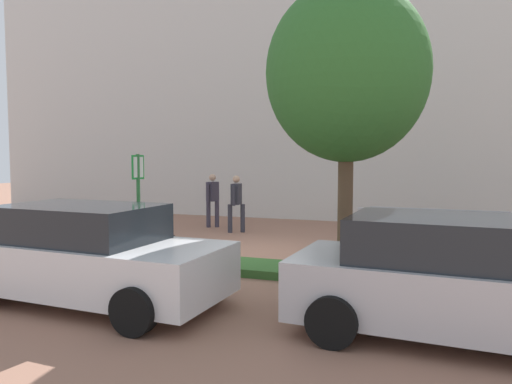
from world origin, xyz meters
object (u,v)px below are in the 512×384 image
Objects in this scene: bollard_steel at (360,224)px; person_suited_dark at (236,200)px; bike_at_sign at (148,245)px; car_silver_sedan at (461,280)px; bike_rack_cluster at (437,226)px; parking_sign_post at (138,192)px; tree_sidewalk at (347,74)px; person_suited_navy at (213,197)px; car_white_hatch at (89,255)px.

person_suited_dark is (-3.71, 0.18, 0.53)m from bollard_steel.
car_silver_sedan is at bearing -23.69° from bike_at_sign.
parking_sign_post is at bearing -138.49° from bike_rack_cluster.
bike_at_sign is 1.87× the size of bollard_steel.
tree_sidewalk is 2.33× the size of parking_sign_post.
person_suited_dark and person_suited_navy have the same top height.
car_white_hatch is at bearing -176.95° from car_silver_sedan.
bike_at_sign is at bearing 177.74° from tree_sidewalk.
parking_sign_post is 5.34m from person_suited_navy.
bike_rack_cluster is at bearing 9.06° from person_suited_dark.
tree_sidewalk is 3.25× the size of bike_at_sign.
bike_at_sign is (0.09, 0.21, -1.19)m from parking_sign_post.
bike_at_sign is at bearing -139.19° from bike_rack_cluster.
person_suited_navy is (-0.66, 5.27, -0.55)m from parking_sign_post.
bike_at_sign is at bearing 156.31° from car_silver_sedan.
bollard_steel is (-0.27, 4.31, -3.35)m from tree_sidewalk.
person_suited_navy is at bearing 97.15° from parking_sign_post.
parking_sign_post is at bearing -82.85° from person_suited_navy.
bollard_steel is 3.75m from person_suited_dark.
car_white_hatch is at bearing -79.00° from person_suited_navy.
bike_at_sign is at bearing 105.19° from car_white_hatch.
person_suited_dark is (-5.68, -0.91, 0.64)m from bike_rack_cluster.
bollard_steel is 0.20× the size of car_silver_sedan.
car_white_hatch and car_silver_sedan have the same top height.
tree_sidewalk is 3.17× the size of person_suited_navy.
bike_at_sign reaches higher than bike_rack_cluster.
person_suited_dark is 9.16m from car_silver_sedan.
bollard_steel is (-1.97, -1.09, 0.10)m from bike_rack_cluster.
tree_sidewalk reaches higher than bike_rack_cluster.
car_silver_sedan is (1.87, -2.56, -3.04)m from tree_sidewalk.
bollard_steel is 7.87m from car_white_hatch.
car_silver_sedan is at bearing 3.05° from car_white_hatch.
bike_at_sign is at bearing 67.05° from parking_sign_post.
person_suited_navy is at bearing 98.43° from bike_at_sign.
bike_rack_cluster is 2.25m from bollard_steel.
tree_sidewalk is at bearing -45.71° from person_suited_navy.
person_suited_dark is at bearing 84.19° from parking_sign_post.
person_suited_navy reaches higher than bollard_steel.
car_white_hatch reaches higher than bike_rack_cluster.
car_white_hatch is at bearing -74.81° from bike_at_sign.
car_silver_sedan is at bearing -21.76° from parking_sign_post.
bike_at_sign is 0.98× the size of person_suited_navy.
person_suited_navy is (-5.10, 5.23, -2.82)m from tree_sidewalk.
tree_sidewalk is 3.17× the size of person_suited_dark.
bollard_steel is at bearing 65.48° from car_white_hatch.
car_silver_sedan is (6.22, -2.73, 0.41)m from bike_at_sign.
parking_sign_post is at bearing 107.94° from car_white_hatch.
tree_sidewalk is at bearing -107.46° from bike_rack_cluster.
bollard_steel is at bearing -2.79° from person_suited_dark.
person_suited_dark is at bearing 177.21° from bollard_steel.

